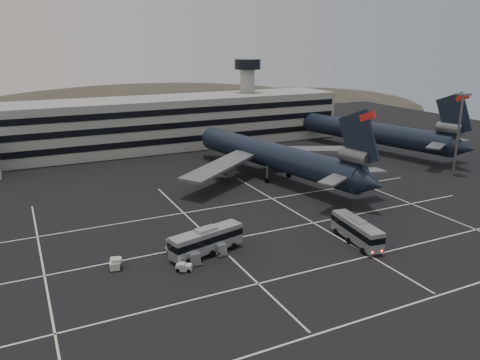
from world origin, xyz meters
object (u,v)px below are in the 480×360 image
trijet_main (274,156)px  bus_far (206,240)px  tug_a (115,263)px  uld_cluster (196,247)px  bus_near (357,230)px

trijet_main → bus_far: bearing=-145.0°
trijet_main → tug_a: trijet_main is taller
uld_cluster → trijet_main: bearing=44.0°
trijet_main → tug_a: size_ratio=21.14×
trijet_main → uld_cluster: (-28.91, -27.94, -4.42)m
tug_a → bus_near: bearing=2.4°
bus_near → tug_a: bearing=174.7°
trijet_main → bus_far: (-27.70, -28.97, -3.07)m
bus_far → uld_cluster: 2.09m
bus_far → uld_cluster: (-1.21, 1.04, -1.35)m
tug_a → uld_cluster: size_ratio=0.30×
trijet_main → bus_near: 35.83m
bus_near → bus_far: 22.64m
uld_cluster → tug_a: bearing=178.7°
trijet_main → bus_near: size_ratio=5.21×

